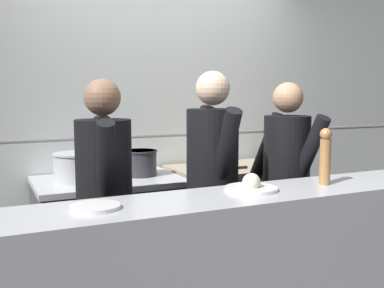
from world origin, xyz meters
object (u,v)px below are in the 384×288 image
Objects in this scene: plated_dish_main at (95,207)px; chef_line at (286,183)px; oven_range at (110,237)px; chefs_knife at (251,167)px; stock_pot at (76,166)px; chef_head_cook at (105,201)px; sauce_pot at (140,162)px; chef_sous at (212,185)px; pepper_mill at (325,155)px; plated_dish_appetiser at (251,186)px; mixing_bowl_steel at (216,162)px.

chef_line is (1.47, 0.57, -0.12)m from plated_dish_main.
oven_range is 2.87× the size of chefs_knife.
chef_head_cook is at bearing -86.18° from stock_pot.
chef_head_cook reaches higher than sauce_pot.
chef_line is (0.58, -0.01, -0.04)m from chef_sous.
pepper_mill is 0.76m from chef_sous.
plated_dish_main is (-0.14, -1.21, 0.01)m from stock_pot.
chef_line is (0.18, 0.59, -0.28)m from pepper_mill.
plated_dish_main is 0.14× the size of chef_sous.
sauce_pot is at bearing 128.91° from chef_line.
pepper_mill is 0.67m from chef_line.
chef_head_cook is 0.71m from chef_sous.
oven_range is at bearing 136.62° from chef_line.
chefs_knife is 1.30× the size of plated_dish_appetiser.
plated_dish_appetiser reaches higher than sauce_pot.
plated_dish_main reaches higher than chefs_knife.
chef_line is at bearing -95.24° from chefs_knife.
sauce_pot reaches higher than mixing_bowl_steel.
stock_pot is 1.44× the size of plated_dish_main.
chefs_knife is 1.63× the size of plated_dish_main.
mixing_bowl_steel is 0.30m from chefs_knife.
chef_line is at bearing 3.73° from chef_sous.
stock_pot reaches higher than oven_range.
oven_range is 4.05× the size of sauce_pot.
chef_sous is at bearing -140.21° from chefs_knife.
oven_range is 0.64× the size of chef_sous.
chefs_knife is at bearing -43.07° from mixing_bowl_steel.
stock_pot is 0.64m from chef_head_cook.
chefs_knife is 1.28m from plated_dish_appetiser.
chef_sous is (-0.40, 0.59, -0.24)m from pepper_mill.
sauce_pot reaches higher than chefs_knife.
stock_pot is 0.20× the size of chef_line.
chef_head_cook is at bearing 72.23° from plated_dish_main.
sauce_pot is 0.81× the size of pepper_mill.
sauce_pot is 0.71× the size of chefs_knife.
pepper_mill is 0.20× the size of chef_head_cook.
chefs_knife is 0.22× the size of chef_sous.
chef_line is at bearing 10.67° from chef_head_cook.
sauce_pot is 1.40m from plated_dish_main.
plated_dish_main reaches higher than mixing_bowl_steel.
mixing_bowl_steel is 0.83m from chef_sous.
chef_head_cook reaches higher than mixing_bowl_steel.
oven_range is 0.81m from chef_head_cook.
chefs_knife is at bearing 57.47° from plated_dish_appetiser.
sauce_pot reaches higher than oven_range.
chef_line reaches higher than pepper_mill.
chefs_knife is at bearing 72.40° from chef_line.
chef_line reaches higher than plated_dish_main.
oven_range is at bearing -175.36° from mixing_bowl_steel.
chefs_knife is at bearing -6.32° from oven_range.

